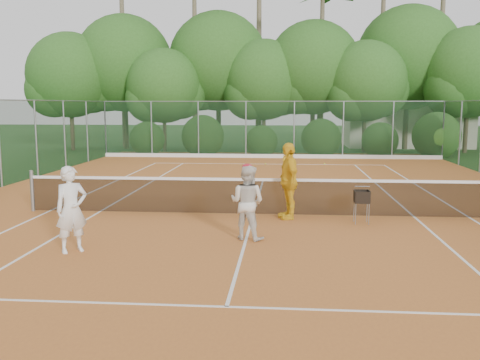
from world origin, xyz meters
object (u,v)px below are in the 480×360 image
Objects in this scene: ball_hopper at (362,197)px; player_center_grp at (247,202)px; player_white at (71,209)px; player_yellow at (288,181)px.

player_center_grp is at bearing -164.21° from ball_hopper.
ball_hopper is (5.94, 3.03, -0.21)m from player_white.
player_center_grp is 2.34m from player_yellow.
player_white is at bearing -158.82° from player_center_grp.
player_white is 1.04× the size of player_center_grp.
player_center_grp is 3.17m from ball_hopper.
player_white is 2.10× the size of ball_hopper.
player_center_grp is at bearing -38.90° from player_yellow.
player_center_grp is at bearing -18.71° from player_white.
player_yellow reaches higher than player_white.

